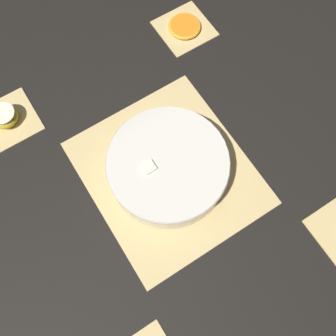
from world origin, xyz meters
name	(u,v)px	position (x,y,z in m)	size (l,w,h in m)	color
ground_plane	(168,173)	(0.00, 0.00, 0.00)	(6.00, 6.00, 0.00)	black
bamboo_mat_center	(168,173)	(0.00, 0.00, 0.00)	(0.42, 0.37, 0.01)	#D6B775
coaster_mat_near_right	(185,28)	(0.34, -0.27, 0.00)	(0.14, 0.14, 0.01)	#D6B775
coaster_mat_far_right	(8,120)	(0.34, 0.27, 0.00)	(0.14, 0.14, 0.01)	#D6B775
fruit_salad_bowl	(168,166)	(0.00, 0.00, 0.05)	(0.29, 0.29, 0.08)	silver
apple_half	(4,116)	(0.34, 0.27, 0.03)	(0.07, 0.07, 0.04)	gold
orange_slice_whole	(185,26)	(0.34, -0.27, 0.01)	(0.09, 0.09, 0.01)	orange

